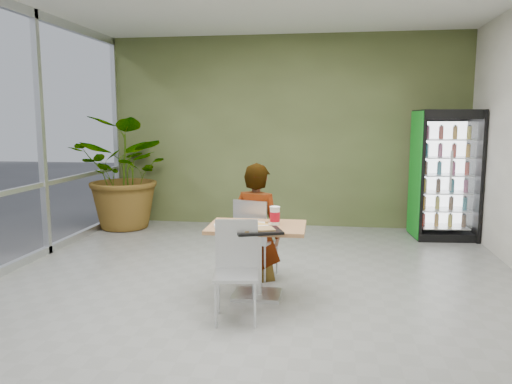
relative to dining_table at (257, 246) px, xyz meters
The scene contains 12 objects.
ground 0.55m from the dining_table, 129.58° to the left, with size 7.00×7.00×0.00m, color gray.
room_envelope 1.07m from the dining_table, 129.58° to the left, with size 6.00×7.00×3.20m, color silver, non-canonical shape.
dining_table is the anchor object (origin of this frame).
chair_far 0.59m from the dining_table, 101.99° to the left, with size 0.51×0.51×0.92m.
chair_near 0.55m from the dining_table, 101.50° to the right, with size 0.45×0.46×0.89m.
seated_woman 0.63m from the dining_table, 98.70° to the left, with size 0.60×0.39×1.63m, color black.
pizza_plate 0.23m from the dining_table, 22.36° to the left, with size 0.33×0.29×0.03m.
soda_cup 0.36m from the dining_table, 18.38° to the left, with size 0.11×0.11×0.19m.
napkin_stack 0.42m from the dining_table, 156.26° to the right, with size 0.16×0.16×0.02m, color white.
cafeteria_tray 0.39m from the dining_table, 79.42° to the right, with size 0.43×0.31×0.02m, color black.
beverage_fridge 3.89m from the dining_table, 50.84° to the left, with size 0.95×0.76×1.95m.
potted_plant 3.94m from the dining_table, 131.49° to the left, with size 1.67×1.44×1.86m, color #326428.
Camera 1 is at (0.79, -4.94, 1.80)m, focal length 35.00 mm.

